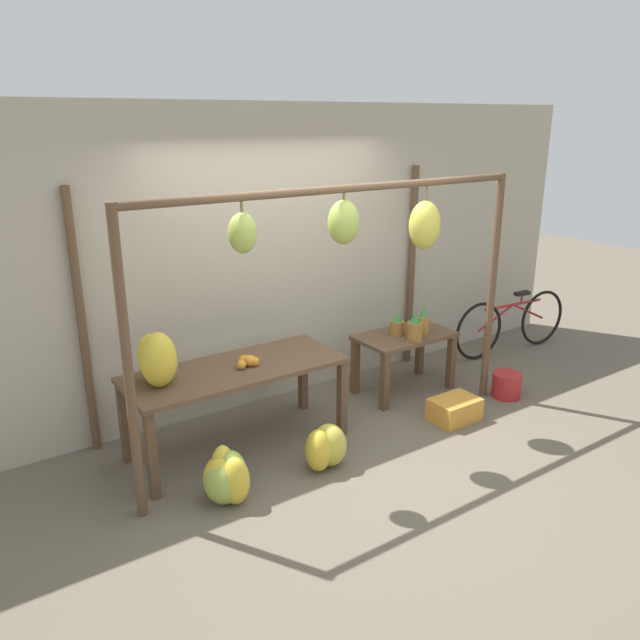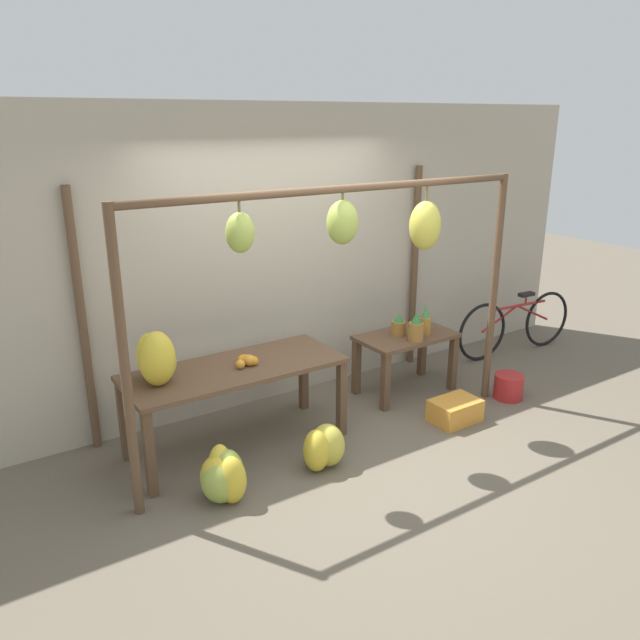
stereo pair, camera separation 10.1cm
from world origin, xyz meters
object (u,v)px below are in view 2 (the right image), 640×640
Objects in this scene: orange_pile at (247,360)px; banana_pile_ground_left at (223,477)px; pineapple_cluster at (413,326)px; parked_bicycle at (516,324)px; banana_pile_ground_right at (323,447)px; blue_bucket at (508,386)px; banana_pile_on_table at (156,359)px; fruit_crate_white at (455,411)px.

banana_pile_ground_left is at bearing -130.44° from orange_pile.
pineapple_cluster is 0.22× the size of parked_bicycle.
banana_pile_ground_right is (0.85, -0.03, -0.01)m from banana_pile_ground_left.
parked_bicycle is (3.30, 0.88, 0.18)m from banana_pile_ground_right.
banana_pile_ground_right is 1.56× the size of blue_bucket.
banana_pile_on_table is 1.59× the size of blue_bucket.
banana_pile_ground_left is at bearing -164.87° from pineapple_cluster.
banana_pile_ground_right is (1.05, -0.72, -0.74)m from banana_pile_on_table.
banana_pile_on_table is 1.25× the size of pineapple_cluster.
fruit_crate_white is 2.06m from parked_bicycle.
orange_pile is at bearing 167.17° from blue_bucket.
pineapple_cluster reaches higher than blue_bucket.
parked_bicycle is at bearing 3.68° from orange_pile.
banana_pile_ground_left is 0.94× the size of banana_pile_ground_right.
orange_pile is at bearing -5.59° from banana_pile_on_table.
blue_bucket is (0.75, -0.60, -0.60)m from pineapple_cluster.
orange_pile is 2.00m from fruit_crate_white.
orange_pile reaches higher than banana_pile_ground_left.
banana_pile_on_table is at bearing 106.07° from banana_pile_ground_left.
banana_pile_ground_left reaches higher than blue_bucket.
orange_pile reaches higher than banana_pile_ground_right.
orange_pile is at bearing 159.82° from fruit_crate_white.
banana_pile_ground_right is at bearing -165.04° from parked_bicycle.
banana_pile_on_table is at bearing 174.41° from orange_pile.
fruit_crate_white is 0.26× the size of parked_bicycle.
parked_bicycle is (1.80, 0.22, -0.37)m from pineapple_cluster.
banana_pile_ground_left is (-2.34, -0.63, -0.54)m from pineapple_cluster.
fruit_crate_white is at bearing -16.13° from banana_pile_on_table.
pineapple_cluster is 0.91m from fruit_crate_white.
pineapple_cluster reaches higher than parked_bicycle.
banana_pile_ground_right is 1.02× the size of fruit_crate_white.
banana_pile_ground_right is 1.45m from fruit_crate_white.
banana_pile_on_table reaches higher than blue_bucket.
orange_pile is at bearing 49.56° from banana_pile_ground_left.
orange_pile is at bearing 116.42° from banana_pile_ground_right.
parked_bicycle reaches higher than fruit_crate_white.
banana_pile_ground_left is at bearing 178.01° from banana_pile_ground_right.
parked_bicycle is (4.14, 0.85, 0.17)m from banana_pile_ground_left.
blue_bucket is at bearing -12.83° from orange_pile.
banana_pile_ground_left is at bearing -73.93° from banana_pile_on_table.
blue_bucket is (2.25, 0.06, -0.05)m from banana_pile_ground_right.
fruit_crate_white is at bearing -93.87° from pineapple_cluster.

